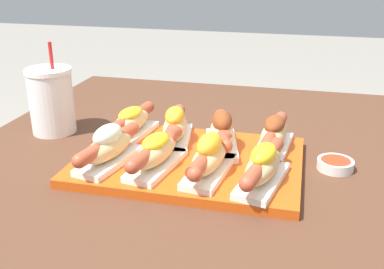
{
  "coord_description": "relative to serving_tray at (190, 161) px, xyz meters",
  "views": [
    {
      "loc": [
        0.15,
        -0.84,
        1.11
      ],
      "look_at": [
        -0.05,
        -0.04,
        0.77
      ],
      "focal_mm": 42.0,
      "sensor_mm": 36.0,
      "label": 1
    }
  ],
  "objects": [
    {
      "name": "sauce_bowl",
      "position": [
        0.28,
        0.05,
        0.0
      ],
      "size": [
        0.07,
        0.07,
        0.02
      ],
      "color": "silver",
      "rests_on": "patio_table"
    },
    {
      "name": "hot_dog_5",
      "position": [
        -0.05,
        0.07,
        0.04
      ],
      "size": [
        0.08,
        0.2,
        0.08
      ],
      "color": "white",
      "rests_on": "serving_tray"
    },
    {
      "name": "hot_dog_6",
      "position": [
        0.06,
        0.06,
        0.04
      ],
      "size": [
        0.09,
        0.19,
        0.08
      ],
      "color": "white",
      "rests_on": "serving_tray"
    },
    {
      "name": "hot_dog_7",
      "position": [
        0.16,
        0.07,
        0.04
      ],
      "size": [
        0.08,
        0.2,
        0.07
      ],
      "color": "white",
      "rests_on": "serving_tray"
    },
    {
      "name": "drink_cup",
      "position": [
        -0.35,
        0.1,
        0.07
      ],
      "size": [
        0.1,
        0.1,
        0.21
      ],
      "color": "white",
      "rests_on": "patio_table"
    },
    {
      "name": "hot_dog_2",
      "position": [
        0.06,
        -0.06,
        0.04
      ],
      "size": [
        0.08,
        0.2,
        0.08
      ],
      "color": "white",
      "rests_on": "serving_tray"
    },
    {
      "name": "hot_dog_4",
      "position": [
        -0.15,
        0.07,
        0.04
      ],
      "size": [
        0.08,
        0.2,
        0.06
      ],
      "color": "white",
      "rests_on": "serving_tray"
    },
    {
      "name": "hot_dog_1",
      "position": [
        -0.05,
        -0.06,
        0.04
      ],
      "size": [
        0.08,
        0.2,
        0.07
      ],
      "color": "white",
      "rests_on": "serving_tray"
    },
    {
      "name": "serving_tray",
      "position": [
        0.0,
        0.0,
        0.0
      ],
      "size": [
        0.43,
        0.31,
        0.02
      ],
      "color": "#CC4C14",
      "rests_on": "patio_table"
    },
    {
      "name": "hot_dog_3",
      "position": [
        0.15,
        -0.08,
        0.04
      ],
      "size": [
        0.09,
        0.2,
        0.07
      ],
      "color": "white",
      "rests_on": "serving_tray"
    },
    {
      "name": "hot_dog_0",
      "position": [
        -0.14,
        -0.06,
        0.04
      ],
      "size": [
        0.09,
        0.2,
        0.08
      ],
      "color": "white",
      "rests_on": "serving_tray"
    }
  ]
}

